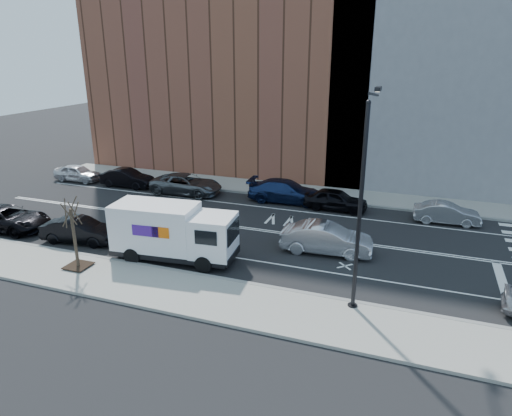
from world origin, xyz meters
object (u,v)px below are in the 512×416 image
Objects in this scene: far_parked_a at (78,173)px; driving_sedan at (326,239)px; fedex_van at (173,232)px; far_parked_b at (127,178)px.

driving_sedan reaches higher than far_parked_a.
far_parked_a is (-15.76, 11.09, -0.90)m from fedex_van.
far_parked_b is at bearing -91.29° from far_parked_a.
far_parked_a is 5.09m from far_parked_b.
fedex_van reaches higher than driving_sedan.
fedex_van is 1.36× the size of driving_sedan.
fedex_van reaches higher than far_parked_b.
driving_sedan is (7.62, 3.69, -0.78)m from fedex_van.
far_parked_a is 0.83× the size of driving_sedan.
far_parked_a is 0.93× the size of far_parked_b.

